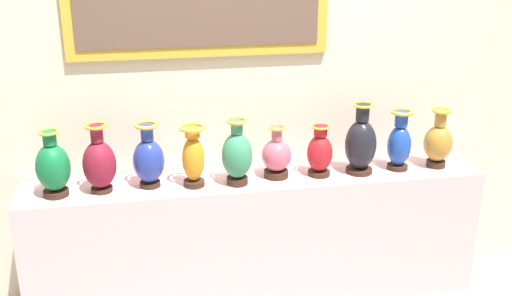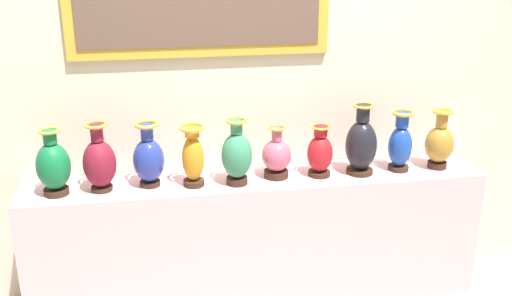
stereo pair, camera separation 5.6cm
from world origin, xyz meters
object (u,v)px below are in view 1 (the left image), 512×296
object	(u,v)px
vase_onyx	(361,144)
vase_sapphire	(399,143)
vase_amber	(193,157)
vase_jade	(237,155)
vase_burgundy	(99,163)
vase_cobalt	(149,159)
vase_rose	(276,156)
vase_ochre	(438,142)
vase_emerald	(53,167)
vase_crimson	(320,153)

from	to	relation	value
vase_onyx	vase_sapphire	bearing A→B (deg)	2.29
vase_amber	vase_jade	bearing A→B (deg)	-3.93
vase_burgundy	vase_cobalt	distance (m)	0.27
vase_burgundy	vase_rose	world-z (taller)	vase_burgundy
vase_rose	vase_ochre	xyz separation A→B (m)	(1.00, -0.02, 0.03)
vase_emerald	vase_jade	xyz separation A→B (m)	(1.01, -0.02, 0.01)
vase_rose	vase_sapphire	world-z (taller)	vase_sapphire
vase_burgundy	vase_amber	bearing A→B (deg)	-1.78
vase_jade	vase_crimson	size ratio (longest dim) A/B	1.25
vase_onyx	vase_ochre	bearing A→B (deg)	0.69
vase_rose	vase_ochre	bearing A→B (deg)	-1.05
vase_rose	vase_crimson	world-z (taller)	vase_rose
vase_cobalt	vase_sapphire	bearing A→B (deg)	-0.39
vase_ochre	vase_sapphire	bearing A→B (deg)	179.09
vase_ochre	vase_cobalt	bearing A→B (deg)	179.53
vase_jade	vase_ochre	size ratio (longest dim) A/B	1.05
vase_jade	vase_crimson	bearing A→B (deg)	4.55
vase_cobalt	vase_jade	size ratio (longest dim) A/B	0.97
vase_burgundy	vase_ochre	xyz separation A→B (m)	(2.00, 0.01, -0.01)
vase_crimson	vase_onyx	world-z (taller)	vase_onyx
vase_cobalt	vase_burgundy	bearing A→B (deg)	-175.19
vase_jade	vase_ochre	distance (m)	1.24
vase_cobalt	vase_amber	size ratio (longest dim) A/B	1.05
vase_ochre	vase_onyx	bearing A→B (deg)	-179.31
vase_jade	vase_ochre	xyz separation A→B (m)	(1.24, 0.04, -0.02)
vase_onyx	vase_sapphire	world-z (taller)	vase_onyx
vase_amber	vase_onyx	bearing A→B (deg)	1.07
vase_burgundy	vase_cobalt	bearing A→B (deg)	4.81
vase_rose	vase_crimson	distance (m)	0.26
vase_emerald	vase_crimson	size ratio (longest dim) A/B	1.22
vase_rose	vase_sapphire	xyz separation A→B (m)	(0.75, -0.01, 0.04)
vase_burgundy	vase_rose	bearing A→B (deg)	1.53
vase_cobalt	vase_jade	bearing A→B (deg)	-6.41
vase_emerald	vase_amber	size ratio (longest dim) A/B	1.05
vase_sapphire	vase_ochre	bearing A→B (deg)	-0.91
vase_jade	vase_burgundy	bearing A→B (deg)	177.52
vase_cobalt	vase_crimson	bearing A→B (deg)	-0.92
vase_emerald	vase_burgundy	xyz separation A→B (m)	(0.24, 0.01, 0.00)
vase_crimson	vase_sapphire	bearing A→B (deg)	0.67
vase_emerald	vase_sapphire	size ratio (longest dim) A/B	1.02
vase_emerald	vase_sapphire	world-z (taller)	vase_emerald
vase_jade	vase_sapphire	world-z (taller)	vase_jade
vase_rose	vase_crimson	xyz separation A→B (m)	(0.26, -0.02, 0.01)
vase_crimson	vase_sapphire	xyz separation A→B (m)	(0.50, 0.01, 0.03)
vase_burgundy	vase_jade	world-z (taller)	vase_burgundy
vase_rose	vase_sapphire	distance (m)	0.75
vase_amber	vase_ochre	xyz separation A→B (m)	(1.49, 0.02, -0.02)
vase_jade	vase_rose	bearing A→B (deg)	13.88
vase_emerald	vase_rose	bearing A→B (deg)	1.75
vase_cobalt	vase_ochre	bearing A→B (deg)	-0.47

